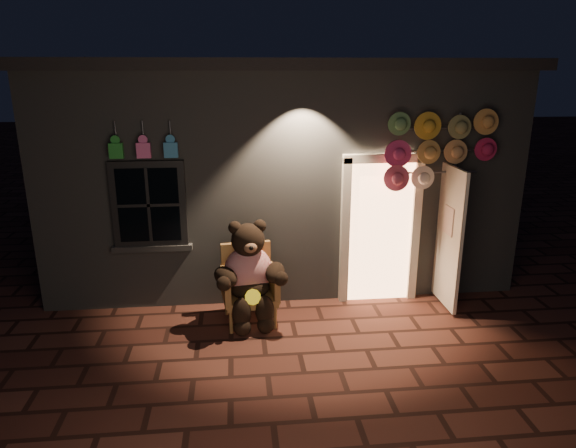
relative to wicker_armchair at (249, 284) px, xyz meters
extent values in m
plane|color=brown|center=(0.58, -0.99, -0.52)|extent=(60.00, 60.00, 0.00)
cube|color=slate|center=(0.58, 3.01, 1.13)|extent=(7.00, 5.00, 3.30)
cube|color=black|center=(0.58, 3.01, 2.86)|extent=(7.30, 5.30, 0.16)
cube|color=black|center=(-1.32, 0.47, 1.03)|extent=(1.00, 0.10, 1.20)
cube|color=black|center=(-1.32, 0.44, 1.03)|extent=(0.82, 0.06, 1.02)
cube|color=slate|center=(-1.32, 0.47, 0.40)|extent=(1.10, 0.14, 0.08)
cube|color=#FFAF72|center=(1.93, 0.49, 0.53)|extent=(0.92, 0.10, 2.10)
cube|color=beige|center=(1.41, 0.45, 0.53)|extent=(0.12, 0.12, 2.20)
cube|color=beige|center=(2.45, 0.45, 0.53)|extent=(0.12, 0.12, 2.20)
cube|color=beige|center=(1.93, 0.45, 1.61)|extent=(1.16, 0.12, 0.12)
cube|color=beige|center=(2.83, 0.11, 0.53)|extent=(0.05, 0.80, 2.00)
cube|color=#268E2D|center=(-1.67, 0.39, 1.78)|extent=(0.18, 0.07, 0.20)
cylinder|color=#59595E|center=(-1.67, 0.45, 2.03)|extent=(0.02, 0.02, 0.25)
cube|color=#E25D9B|center=(-1.32, 0.39, 1.78)|extent=(0.18, 0.07, 0.20)
cylinder|color=#59595E|center=(-1.32, 0.45, 2.03)|extent=(0.02, 0.02, 0.25)
cube|color=teal|center=(-0.97, 0.39, 1.78)|extent=(0.18, 0.07, 0.20)
cylinder|color=#59595E|center=(-0.97, 0.45, 2.03)|extent=(0.02, 0.02, 0.25)
cube|color=olive|center=(0.01, -0.08, -0.16)|extent=(0.76, 0.71, 0.10)
cube|color=olive|center=(-0.03, 0.21, 0.18)|extent=(0.69, 0.16, 0.68)
cube|color=olive|center=(-0.31, -0.14, 0.04)|extent=(0.15, 0.59, 0.39)
cube|color=olive|center=(0.33, -0.06, 0.04)|extent=(0.15, 0.59, 0.39)
cylinder|color=olive|center=(-0.25, -0.39, -0.37)|extent=(0.05, 0.05, 0.31)
cylinder|color=olive|center=(0.33, -0.32, -0.37)|extent=(0.05, 0.05, 0.31)
cylinder|color=olive|center=(-0.31, 0.15, -0.37)|extent=(0.05, 0.05, 0.31)
cylinder|color=olive|center=(0.27, 0.22, -0.37)|extent=(0.05, 0.05, 0.31)
ellipsoid|color=red|center=(0.00, -0.04, 0.21)|extent=(0.71, 0.60, 0.69)
ellipsoid|color=black|center=(0.01, -0.11, 0.00)|extent=(0.59, 0.52, 0.32)
sphere|color=black|center=(0.00, -0.09, 0.66)|extent=(0.49, 0.49, 0.44)
sphere|color=black|center=(-0.16, -0.08, 0.83)|extent=(0.17, 0.17, 0.17)
sphere|color=black|center=(0.16, -0.04, 0.83)|extent=(0.17, 0.17, 0.17)
ellipsoid|color=brown|center=(0.03, -0.29, 0.62)|extent=(0.19, 0.14, 0.14)
ellipsoid|color=black|center=(-0.30, -0.29, 0.23)|extent=(0.43, 0.51, 0.25)
ellipsoid|color=black|center=(0.35, -0.21, 0.23)|extent=(0.34, 0.49, 0.25)
ellipsoid|color=black|center=(-0.11, -0.42, -0.23)|extent=(0.25, 0.25, 0.42)
ellipsoid|color=black|center=(0.20, -0.38, -0.23)|extent=(0.25, 0.25, 0.42)
sphere|color=black|center=(-0.10, -0.48, -0.40)|extent=(0.23, 0.23, 0.23)
sphere|color=black|center=(0.20, -0.44, -0.40)|extent=(0.23, 0.23, 0.23)
cylinder|color=yellow|center=(0.04, -0.40, -0.02)|extent=(0.22, 0.11, 0.20)
cylinder|color=#59595E|center=(2.95, 0.39, 0.85)|extent=(0.04, 0.04, 2.75)
cylinder|color=#59595E|center=(2.64, 0.37, 2.02)|extent=(1.22, 0.03, 0.03)
cylinder|color=#59595E|center=(2.64, 0.37, 1.72)|extent=(1.22, 0.03, 0.03)
cylinder|color=#59595E|center=(2.64, 0.37, 1.41)|extent=(1.22, 0.03, 0.03)
cylinder|color=#56824C|center=(2.08, 0.31, 2.07)|extent=(0.35, 0.11, 0.35)
cylinder|color=gold|center=(2.49, 0.28, 2.07)|extent=(0.35, 0.11, 0.35)
cylinder|color=olive|center=(2.90, 0.25, 2.07)|extent=(0.35, 0.11, 0.35)
cylinder|color=#EA9F4D|center=(3.30, 0.31, 2.07)|extent=(0.35, 0.11, 0.35)
cylinder|color=#CA336B|center=(2.08, 0.28, 1.72)|extent=(0.35, 0.11, 0.35)
cylinder|color=#C18D46|center=(2.49, 0.25, 1.72)|extent=(0.35, 0.11, 0.35)
cylinder|color=tan|center=(2.90, 0.31, 1.72)|extent=(0.35, 0.11, 0.35)
cylinder|color=#D72152|center=(3.30, 0.28, 1.72)|extent=(0.35, 0.11, 0.35)
cylinder|color=#E3536E|center=(2.08, 0.25, 1.36)|extent=(0.35, 0.11, 0.35)
cylinder|color=white|center=(2.49, 0.31, 1.36)|extent=(0.35, 0.11, 0.35)
camera|label=1|loc=(-0.13, -6.46, 2.80)|focal=32.00mm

